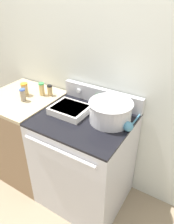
# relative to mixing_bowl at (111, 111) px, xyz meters

# --- Properties ---
(ground_plane) EXTENTS (12.00, 12.00, 0.00)m
(ground_plane) POSITION_rel_mixing_bowl_xyz_m (-0.19, -0.41, -1.01)
(ground_plane) COLOR gray
(kitchen_wall) EXTENTS (8.00, 0.05, 2.50)m
(kitchen_wall) POSITION_rel_mixing_bowl_xyz_m (-0.19, 0.28, 0.24)
(kitchen_wall) COLOR silver
(kitchen_wall) RESTS_ON ground_plane
(stove_range) EXTENTS (0.76, 0.68, 0.92)m
(stove_range) POSITION_rel_mixing_bowl_xyz_m (-0.19, -0.08, -0.55)
(stove_range) COLOR #BCBCC1
(stove_range) RESTS_ON ground_plane
(control_panel) EXTENTS (0.76, 0.07, 0.14)m
(control_panel) POSITION_rel_mixing_bowl_xyz_m (-0.19, 0.22, -0.02)
(control_panel) COLOR #BCBCC1
(control_panel) RESTS_ON stove_range
(side_counter) EXTENTS (0.64, 0.65, 0.93)m
(side_counter) POSITION_rel_mixing_bowl_xyz_m (-0.89, -0.08, -0.55)
(side_counter) COLOR #896B4C
(side_counter) RESTS_ON ground_plane
(mixing_bowl) EXTENTS (0.34, 0.34, 0.17)m
(mixing_bowl) POSITION_rel_mixing_bowl_xyz_m (0.00, 0.00, 0.00)
(mixing_bowl) COLOR silver
(mixing_bowl) RESTS_ON stove_range
(casserole_dish) EXTENTS (0.30, 0.25, 0.06)m
(casserole_dish) POSITION_rel_mixing_bowl_xyz_m (-0.34, -0.07, -0.06)
(casserole_dish) COLOR silver
(casserole_dish) RESTS_ON stove_range
(ladle) EXTENTS (0.08, 0.30, 0.08)m
(ladle) POSITION_rel_mixing_bowl_xyz_m (0.17, -0.04, -0.06)
(ladle) COLOR teal
(ladle) RESTS_ON stove_range
(spice_jar_black_cap) EXTENTS (0.05, 0.05, 0.10)m
(spice_jar_black_cap) POSITION_rel_mixing_bowl_xyz_m (-0.67, 0.08, -0.03)
(spice_jar_black_cap) COLOR tan
(spice_jar_black_cap) RESTS_ON side_counter
(spice_jar_green_cap) EXTENTS (0.05, 0.05, 0.12)m
(spice_jar_green_cap) POSITION_rel_mixing_bowl_xyz_m (-0.74, 0.05, -0.02)
(spice_jar_green_cap) COLOR tan
(spice_jar_green_cap) RESTS_ON side_counter
(spice_jar_blue_cap) EXTENTS (0.05, 0.05, 0.11)m
(spice_jar_blue_cap) POSITION_rel_mixing_bowl_xyz_m (-0.81, -0.13, -0.02)
(spice_jar_blue_cap) COLOR gray
(spice_jar_blue_cap) RESTS_ON side_counter
(spice_jar_orange_cap) EXTENTS (0.07, 0.07, 0.12)m
(spice_jar_orange_cap) POSITION_rel_mixing_bowl_xyz_m (-0.88, -0.04, -0.02)
(spice_jar_orange_cap) COLOR tan
(spice_jar_orange_cap) RESTS_ON side_counter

